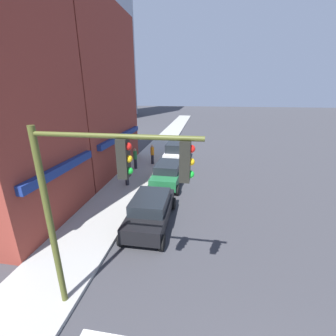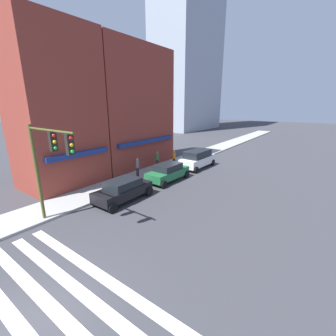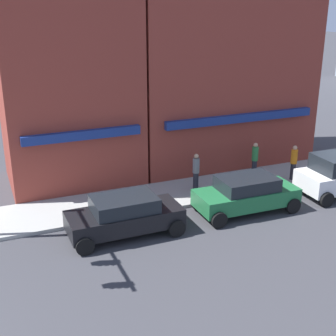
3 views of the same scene
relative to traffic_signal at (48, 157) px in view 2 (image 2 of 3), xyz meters
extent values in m
plane|color=#38383D|center=(-3.36, -4.81, -4.14)|extent=(200.00, 200.00, 0.00)
cube|color=silver|center=(-3.85, -4.81, -4.13)|extent=(0.48, 10.80, 0.01)
cube|color=silver|center=(-2.88, -4.81, -4.13)|extent=(0.48, 10.80, 0.01)
cube|color=silver|center=(-1.91, -4.81, -4.13)|extent=(0.48, 10.80, 0.01)
cube|color=silver|center=(-0.94, -4.81, -4.13)|extent=(0.48, 10.80, 0.01)
cube|color=maroon|center=(4.30, 6.69, 2.19)|extent=(6.23, 5.00, 12.66)
cube|color=navy|center=(4.30, 4.04, -1.14)|extent=(5.29, 0.30, 0.40)
cube|color=maroon|center=(12.40, 6.69, 2.16)|extent=(9.76, 5.00, 12.59)
cube|color=navy|center=(12.40, 4.04, -1.14)|extent=(8.29, 0.30, 0.40)
cube|color=#939EAD|center=(50.62, 22.83, 19.77)|extent=(20.50, 11.28, 47.82)
cylinder|color=#474C1E|center=(0.00, 1.59, -1.28)|extent=(0.18, 0.18, 5.72)
cylinder|color=#474C1E|center=(0.00, -0.50, 1.38)|extent=(0.12, 4.17, 0.12)
cube|color=black|center=(0.00, -0.71, 0.85)|extent=(0.32, 0.24, 0.95)
sphere|color=red|center=(0.00, -0.84, 1.15)|extent=(0.18, 0.18, 0.18)
sphere|color=#EAAD14|center=(0.00, -0.84, 0.85)|extent=(0.18, 0.18, 0.18)
sphere|color=green|center=(0.00, -0.84, 0.55)|extent=(0.18, 0.18, 0.18)
cube|color=black|center=(0.00, -2.16, 0.85)|extent=(0.32, 0.24, 0.95)
sphere|color=red|center=(0.00, -2.29, 1.15)|extent=(0.18, 0.18, 0.18)
sphere|color=#EAAD14|center=(0.00, -2.29, 0.85)|extent=(0.18, 0.18, 0.18)
sphere|color=green|center=(0.00, -2.29, 0.55)|extent=(0.18, 0.18, 0.18)
cube|color=black|center=(4.83, -0.11, -3.45)|extent=(4.41, 1.82, 0.70)
cube|color=black|center=(4.83, -0.11, -2.82)|extent=(2.43, 1.67, 0.55)
cylinder|color=black|center=(3.04, 0.79, -3.80)|extent=(0.68, 0.22, 0.68)
cylinder|color=black|center=(3.04, -1.01, -3.80)|extent=(0.68, 0.22, 0.68)
cylinder|color=black|center=(6.62, 0.79, -3.80)|extent=(0.68, 0.22, 0.68)
cylinder|color=black|center=(6.62, -1.01, -3.80)|extent=(0.68, 0.22, 0.68)
cube|color=#1E6638|center=(10.26, -0.11, -3.45)|extent=(4.43, 1.88, 0.70)
cube|color=black|center=(10.26, -0.11, -2.82)|extent=(2.45, 1.70, 0.55)
cylinder|color=black|center=(8.47, 0.79, -3.80)|extent=(0.68, 0.22, 0.68)
cylinder|color=black|center=(8.47, -1.01, -3.80)|extent=(0.68, 0.22, 0.68)
cylinder|color=black|center=(12.05, 0.79, -3.80)|extent=(0.68, 0.22, 0.68)
cylinder|color=black|center=(12.05, -1.01, -3.80)|extent=(0.68, 0.22, 0.68)
cube|color=white|center=(15.76, -0.11, -3.37)|extent=(4.74, 2.01, 0.85)
cube|color=black|center=(15.76, -0.11, -2.57)|extent=(3.33, 1.82, 0.75)
cylinder|color=black|center=(13.81, 0.84, -3.80)|extent=(0.68, 0.22, 0.68)
cylinder|color=black|center=(13.81, -1.06, -3.80)|extent=(0.68, 0.22, 0.68)
cylinder|color=black|center=(17.70, 0.84, -3.80)|extent=(0.68, 0.22, 0.68)
cylinder|color=black|center=(17.70, -1.06, -3.80)|extent=(0.68, 0.22, 0.68)
cylinder|color=#23232D|center=(14.26, 1.96, -3.56)|extent=(0.26, 0.26, 0.85)
cylinder|color=orange|center=(14.26, 1.96, -2.79)|extent=(0.32, 0.32, 0.70)
sphere|color=tan|center=(14.26, 1.96, -2.33)|extent=(0.22, 0.22, 0.22)
cylinder|color=#23232D|center=(12.73, 3.09, -3.56)|extent=(0.26, 0.26, 0.85)
cylinder|color=#2D7A3D|center=(12.73, 3.09, -2.79)|extent=(0.32, 0.32, 0.70)
sphere|color=tan|center=(12.73, 3.09, -2.33)|extent=(0.22, 0.22, 0.22)
cylinder|color=#23232D|center=(9.22, 2.65, -3.56)|extent=(0.26, 0.26, 0.85)
cylinder|color=slate|center=(9.22, 2.65, -2.79)|extent=(0.32, 0.32, 0.70)
sphere|color=tan|center=(9.22, 2.65, -2.33)|extent=(0.22, 0.22, 0.22)
camera|label=1|loc=(-4.85, -2.55, 2.37)|focal=24.00mm
camera|label=2|loc=(-5.45, -11.62, 2.59)|focal=24.00mm
camera|label=3|loc=(0.06, -15.74, 4.49)|focal=50.00mm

